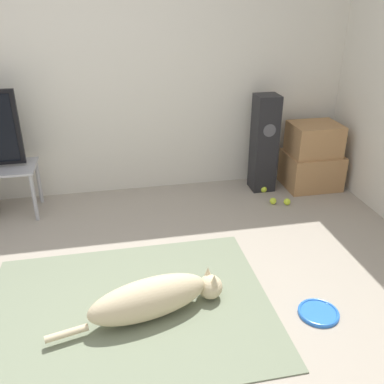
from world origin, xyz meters
The scene contains 11 objects.
ground_plane centered at (0.00, 0.00, 0.00)m, with size 12.00×12.00×0.00m, color #9E9384.
wall_back centered at (0.00, 2.10, 1.27)m, with size 8.00×0.06×2.55m.
area_rug centered at (0.17, 0.17, 0.01)m, with size 1.88×1.46×0.01m.
dog centered at (0.33, 0.08, 0.14)m, with size 1.15×0.41×0.28m.
frisbee centered at (1.38, -0.12, 0.01)m, with size 0.27×0.27×0.03m.
cardboard_box_lower centered at (2.21, 1.76, 0.18)m, with size 0.56×0.46×0.37m.
cardboard_box_upper centered at (2.20, 1.76, 0.53)m, with size 0.49×0.40×0.32m.
floor_speaker centered at (1.68, 1.81, 0.50)m, with size 0.23×0.24×1.00m.
tennis_ball_by_boxes centered at (1.67, 1.70, 0.03)m, with size 0.07×0.07×0.07m.
tennis_ball_near_speaker centered at (1.80, 1.39, 0.03)m, with size 0.07×0.07×0.07m.
tennis_ball_loose_on_carpet centered at (1.67, 1.43, 0.03)m, with size 0.07×0.07×0.07m.
Camera 1 is at (0.13, -2.10, 1.94)m, focal length 40.00 mm.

